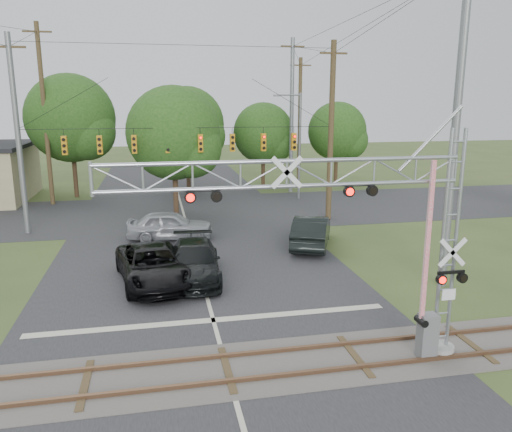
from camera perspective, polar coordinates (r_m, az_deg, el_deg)
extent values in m
plane|color=#374922|center=(13.73, -2.03, -21.38)|extent=(160.00, 160.00, 0.00)
cube|color=#252527|center=(22.63, -6.24, -7.10)|extent=(14.00, 90.00, 0.02)
cube|color=#252527|center=(36.08, -8.33, 0.45)|extent=(90.00, 12.00, 0.02)
cube|color=#504946|center=(15.39, -3.32, -17.18)|extent=(90.00, 3.20, 0.05)
cube|color=brown|center=(14.74, -2.90, -18.33)|extent=(90.00, 0.12, 0.14)
cube|color=brown|center=(15.98, -3.70, -15.68)|extent=(90.00, 0.12, 0.14)
cylinder|color=gray|center=(17.21, 20.23, -14.09)|extent=(0.88, 0.88, 0.29)
cube|color=silver|center=(16.19, 21.16, -8.37)|extent=(0.44, 0.03, 0.34)
cube|color=slate|center=(16.53, 18.98, -12.90)|extent=(0.54, 0.44, 1.46)
cube|color=red|center=(15.38, 19.00, -3.00)|extent=(0.14, 0.09, 4.87)
cylinder|color=slate|center=(32.19, -25.55, 8.17)|extent=(0.32, 0.32, 11.50)
cylinder|color=#41311E|center=(33.24, 8.56, 9.39)|extent=(0.36, 0.36, 11.50)
cylinder|color=black|center=(31.28, -8.27, 9.94)|extent=(19.00, 0.03, 0.03)
cube|color=#C9810E|center=(31.72, -21.04, 7.54)|extent=(0.30, 0.30, 1.10)
cube|color=#C9810E|center=(31.46, -17.42, 7.77)|extent=(0.30, 0.30, 1.10)
cube|color=#C9810E|center=(31.32, -13.75, 7.97)|extent=(0.30, 0.30, 1.10)
cube|color=#C9810E|center=(31.30, -10.05, 8.13)|extent=(0.30, 0.30, 1.10)
cube|color=#C9810E|center=(31.42, -6.37, 8.27)|extent=(0.30, 0.30, 1.10)
cube|color=#C9810E|center=(31.66, -2.73, 8.37)|extent=(0.30, 0.30, 1.10)
cube|color=#C9810E|center=(32.03, 0.85, 8.43)|extent=(0.30, 0.30, 1.10)
cube|color=#C9810E|center=(32.51, 4.33, 8.47)|extent=(0.30, 0.30, 1.10)
imported|color=black|center=(22.17, -11.74, -5.55)|extent=(3.60, 6.17, 1.61)
imported|color=black|center=(22.46, -7.06, -5.16)|extent=(2.53, 5.59, 1.59)
imported|color=#94969B|center=(28.97, -9.80, -1.05)|extent=(4.98, 2.39, 1.64)
imported|color=black|center=(27.37, 6.34, -1.70)|extent=(3.66, 5.48, 1.71)
cylinder|color=slate|center=(40.26, 5.00, 7.88)|extent=(0.19, 0.19, 8.41)
cylinder|color=slate|center=(39.85, 3.79, 13.63)|extent=(1.87, 0.11, 0.11)
cube|color=slate|center=(39.61, 2.44, 13.59)|extent=(0.56, 0.23, 0.14)
cylinder|color=#41311E|center=(40.80, -22.98, 10.44)|extent=(0.34, 0.34, 13.32)
cube|color=#41311E|center=(41.08, -23.75, 18.74)|extent=(2.00, 0.12, 0.12)
cylinder|color=slate|center=(43.26, 4.09, 11.20)|extent=(0.34, 0.34, 12.87)
cube|color=#41311E|center=(43.46, 4.21, 18.78)|extent=(2.00, 0.12, 0.12)
cylinder|color=slate|center=(21.83, 21.85, 9.45)|extent=(0.34, 0.34, 13.51)
cylinder|color=#41311E|center=(48.18, 5.00, 10.67)|extent=(0.34, 0.34, 11.70)
cube|color=#41311E|center=(48.26, 5.13, 16.79)|extent=(2.00, 0.12, 0.12)
cylinder|color=#3A291A|center=(43.74, -20.01, 5.01)|extent=(0.36, 0.36, 4.56)
sphere|color=#1A4012|center=(43.41, -20.44, 10.44)|extent=(7.05, 7.05, 7.05)
cylinder|color=#3A291A|center=(34.44, -9.19, 3.23)|extent=(0.36, 0.36, 4.04)
sphere|color=#1A4012|center=(34.02, -9.41, 9.34)|extent=(6.24, 6.24, 6.24)
cylinder|color=#3A291A|center=(44.05, -7.75, 5.45)|extent=(0.36, 0.36, 4.14)
sphere|color=#1A4012|center=(43.73, -7.91, 10.35)|extent=(6.40, 6.40, 6.40)
cylinder|color=#3A291A|center=(45.98, 0.82, 5.49)|extent=(0.36, 0.36, 3.52)
sphere|color=#1A4012|center=(45.67, 0.84, 9.48)|extent=(5.44, 5.44, 5.44)
cylinder|color=#3A291A|center=(48.55, 9.12, 5.74)|extent=(0.36, 0.36, 3.55)
sphere|color=#1A4012|center=(48.26, 9.26, 9.55)|extent=(5.49, 5.49, 5.49)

